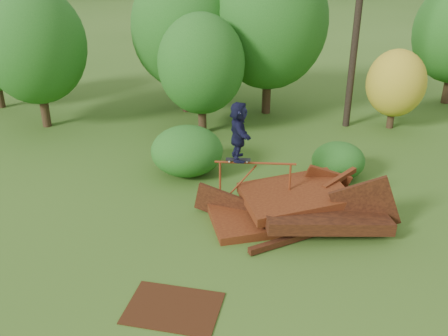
{
  "coord_description": "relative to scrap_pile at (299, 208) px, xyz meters",
  "views": [
    {
      "loc": [
        -1.48,
        -10.28,
        7.42
      ],
      "look_at": [
        -0.8,
        2.0,
        1.6
      ],
      "focal_mm": 40.0,
      "sensor_mm": 36.0,
      "label": 1
    }
  ],
  "objects": [
    {
      "name": "ground",
      "position": [
        -1.29,
        -1.71,
        -0.43
      ],
      "size": [
        240.0,
        240.0,
        0.0
      ],
      "primitive_type": "plane",
      "color": "#2D5116",
      "rests_on": "ground"
    },
    {
      "name": "scrap_pile",
      "position": [
        0.0,
        0.0,
        0.0
      ],
      "size": [
        5.67,
        3.13,
        1.98
      ],
      "color": "#42180B",
      "rests_on": "ground"
    },
    {
      "name": "grind_rail",
      "position": [
        -1.21,
        0.48,
        0.75
      ],
      "size": [
        2.25,
        0.36,
        1.68
      ],
      "color": "maroon",
      "rests_on": "ground"
    },
    {
      "name": "skateboard",
      "position": [
        -1.68,
        0.54,
        1.3
      ],
      "size": [
        0.7,
        0.27,
        0.07
      ],
      "rotation": [
        0.0,
        0.0,
        -0.13
      ],
      "color": "black",
      "rests_on": "grind_rail"
    },
    {
      "name": "skater",
      "position": [
        -1.68,
        0.54,
        2.14
      ],
      "size": [
        0.54,
        1.55,
        1.65
      ],
      "primitive_type": "imported",
      "rotation": [
        0.0,
        0.0,
        1.61
      ],
      "color": "black",
      "rests_on": "skateboard"
    },
    {
      "name": "flat_plate",
      "position": [
        -3.4,
        -3.43,
        -0.42
      ],
      "size": [
        2.33,
        1.93,
        0.03
      ],
      "primitive_type": "cube",
      "rotation": [
        0.0,
        0.0,
        -0.27
      ],
      "color": "#371B0B",
      "rests_on": "ground"
    },
    {
      "name": "tree_0",
      "position": [
        -9.15,
        8.23,
        2.96
      ],
      "size": [
        4.06,
        4.06,
        5.73
      ],
      "color": "black",
      "rests_on": "ground"
    },
    {
      "name": "tree_1",
      "position": [
        -3.27,
        9.9,
        3.27
      ],
      "size": [
        4.55,
        4.55,
        6.33
      ],
      "color": "black",
      "rests_on": "ground"
    },
    {
      "name": "tree_2",
      "position": [
        -2.6,
        7.11,
        2.39
      ],
      "size": [
        3.39,
        3.39,
        4.78
      ],
      "color": "black",
      "rests_on": "ground"
    },
    {
      "name": "tree_3",
      "position": [
        0.32,
        9.46,
        3.59
      ],
      "size": [
        4.96,
        4.96,
        6.88
      ],
      "color": "black",
      "rests_on": "ground"
    },
    {
      "name": "tree_4",
      "position": [
        5.26,
        7.25,
        1.48
      ],
      "size": [
        2.38,
        2.38,
        3.28
      ],
      "color": "black",
      "rests_on": "ground"
    },
    {
      "name": "shrub_left",
      "position": [
        -3.16,
        3.31,
        0.4
      ],
      "size": [
        2.41,
        2.22,
        1.67
      ],
      "primitive_type": "ellipsoid",
      "color": "#1A4E14",
      "rests_on": "ground"
    },
    {
      "name": "shrub_right",
      "position": [
        1.81,
        2.7,
        0.19
      ],
      "size": [
        1.75,
        1.6,
        1.24
      ],
      "primitive_type": "ellipsoid",
      "color": "#1A4E14",
      "rests_on": "ground"
    }
  ]
}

